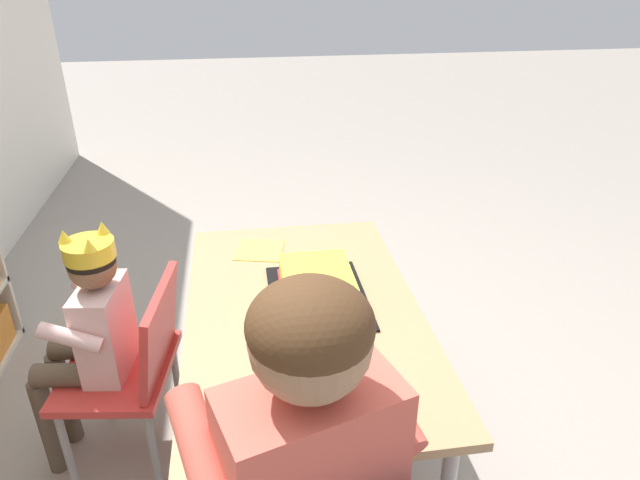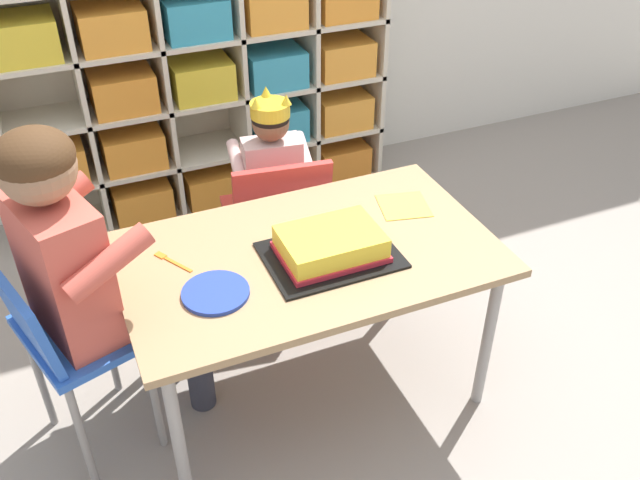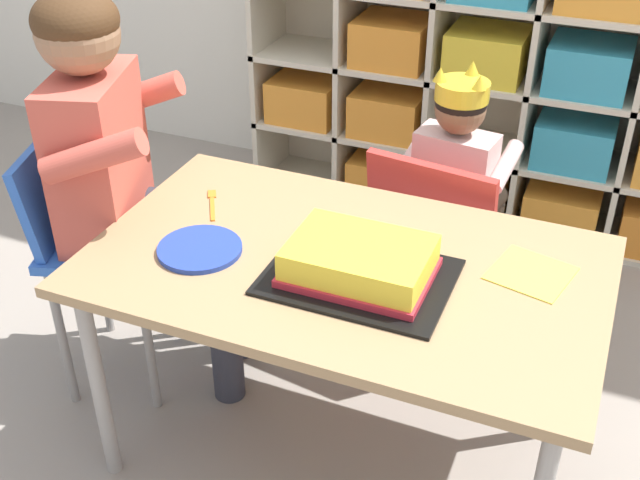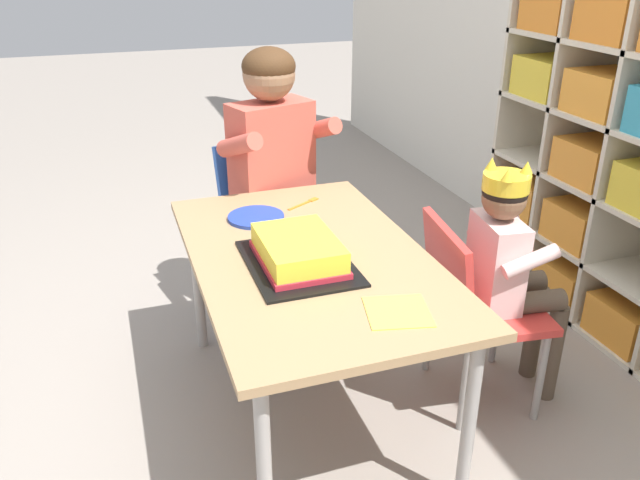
{
  "view_description": "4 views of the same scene",
  "coord_description": "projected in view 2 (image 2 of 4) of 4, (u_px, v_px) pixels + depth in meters",
  "views": [
    {
      "loc": [
        -1.34,
        0.15,
        1.48
      ],
      "look_at": [
        0.05,
        -0.05,
        0.77
      ],
      "focal_mm": 31.65,
      "sensor_mm": 36.0,
      "label": 1
    },
    {
      "loc": [
        -0.61,
        -1.52,
        1.78
      ],
      "look_at": [
        0.01,
        -0.06,
        0.65
      ],
      "focal_mm": 38.9,
      "sensor_mm": 36.0,
      "label": 2
    },
    {
      "loc": [
        0.49,
        -1.31,
        1.52
      ],
      "look_at": [
        -0.04,
        -0.04,
        0.64
      ],
      "focal_mm": 44.35,
      "sensor_mm": 36.0,
      "label": 3
    },
    {
      "loc": [
        1.59,
        -0.51,
        1.4
      ],
      "look_at": [
        0.08,
        0.01,
        0.65
      ],
      "focal_mm": 35.92,
      "sensor_mm": 36.0,
      "label": 4
    }
  ],
  "objects": [
    {
      "name": "ground",
      "position": [
        310.0,
        386.0,
        2.37
      ],
      "size": [
        16.0,
        16.0,
        0.0
      ],
      "primitive_type": "plane",
      "color": "gray"
    },
    {
      "name": "storage_cubby_shelf",
      "position": [
        206.0,
        66.0,
        2.97
      ],
      "size": [
        1.67,
        0.3,
        1.34
      ],
      "color": "beige",
      "rests_on": "ground"
    },
    {
      "name": "activity_table",
      "position": [
        309.0,
        265.0,
        2.07
      ],
      "size": [
        1.1,
        0.66,
        0.57
      ],
      "color": "#A37F56",
      "rests_on": "ground"
    },
    {
      "name": "classroom_chair_blue",
      "position": [
        278.0,
        213.0,
        2.56
      ],
      "size": [
        0.42,
        0.38,
        0.63
      ],
      "rotation": [
        0.0,
        0.0,
        3.0
      ],
      "color": "red",
      "rests_on": "ground"
    },
    {
      "name": "child_with_crown",
      "position": [
        270.0,
        167.0,
        2.57
      ],
      "size": [
        0.32,
        0.32,
        0.82
      ],
      "rotation": [
        0.0,
        0.0,
        3.0
      ],
      "color": "beige",
      "rests_on": "ground"
    },
    {
      "name": "classroom_chair_adult_side",
      "position": [
        65.0,
        337.0,
        1.92
      ],
      "size": [
        0.4,
        0.43,
        0.69
      ],
      "rotation": [
        0.0,
        0.0,
        1.87
      ],
      "color": "blue",
      "rests_on": "ground"
    },
    {
      "name": "adult_helper_seated",
      "position": [
        86.0,
        259.0,
        1.85
      ],
      "size": [
        0.48,
        0.46,
        1.07
      ],
      "rotation": [
        0.0,
        0.0,
        1.87
      ],
      "color": "#D15647",
      "rests_on": "ground"
    },
    {
      "name": "birthday_cake_on_tray",
      "position": [
        331.0,
        246.0,
        2.0
      ],
      "size": [
        0.38,
        0.28,
        0.08
      ],
      "color": "black",
      "rests_on": "activity_table"
    },
    {
      "name": "paper_plate_stack",
      "position": [
        216.0,
        293.0,
        1.87
      ],
      "size": [
        0.19,
        0.19,
        0.01
      ],
      "primitive_type": "cylinder",
      "color": "#233DA3",
      "rests_on": "activity_table"
    },
    {
      "name": "paper_napkin_square",
      "position": [
        404.0,
        206.0,
        2.23
      ],
      "size": [
        0.19,
        0.19,
        0.0
      ],
      "primitive_type": "cube",
      "rotation": [
        0.0,
        0.0,
        -0.23
      ],
      "color": "#F4DB4C",
      "rests_on": "activity_table"
    },
    {
      "name": "fork_beside_plate_stack",
      "position": [
        171.0,
        261.0,
        1.99
      ],
      "size": [
        0.09,
        0.13,
        0.0
      ],
      "rotation": [
        0.0,
        0.0,
        5.24
      ],
      "color": "orange",
      "rests_on": "activity_table"
    }
  ]
}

